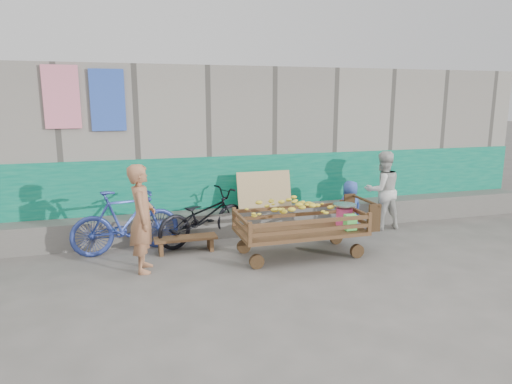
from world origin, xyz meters
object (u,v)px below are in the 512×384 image
object	(u,v)px
banana_cart	(298,218)
bench	(186,241)
vendor_man	(142,218)
bicycle_blue	(126,221)
child	(350,207)
bicycle_dark	(203,217)
woman	(382,190)

from	to	relation	value
banana_cart	bench	size ratio (longest dim) A/B	2.14
vendor_man	bicycle_blue	distance (m)	0.95
banana_cart	bicycle_blue	distance (m)	2.73
child	bicycle_dark	xyz separation A→B (m)	(-2.65, 0.24, -0.03)
bench	child	distance (m)	3.03
banana_cart	bicycle_dark	xyz separation A→B (m)	(-1.29, 1.10, -0.16)
bicycle_dark	bicycle_blue	distance (m)	1.28
banana_cart	bicycle_dark	bearing A→B (deg)	139.53
woman	bicycle_blue	distance (m)	4.66
child	bicycle_blue	world-z (taller)	bicycle_blue
vendor_man	bicycle_dark	distance (m)	1.51
woman	bicycle_dark	size ratio (longest dim) A/B	0.85
bicycle_dark	vendor_man	bearing A→B (deg)	110.67
bench	bicycle_blue	xyz separation A→B (m)	(-0.90, 0.25, 0.33)
woman	bicycle_blue	bearing A→B (deg)	0.51
woman	bench	bearing A→B (deg)	4.49
woman	child	distance (m)	0.79
bench	vendor_man	bearing A→B (deg)	-136.91
banana_cart	vendor_man	world-z (taller)	vendor_man
bicycle_blue	bench	bearing A→B (deg)	-115.90
bicycle_blue	child	bearing A→B (deg)	-101.59
banana_cart	bicycle_dark	world-z (taller)	bicycle_dark
banana_cart	vendor_man	xyz separation A→B (m)	(-2.34, 0.05, 0.16)
vendor_man	child	bearing A→B (deg)	-71.23
woman	bicycle_dark	bearing A→B (deg)	-1.85
banana_cart	child	world-z (taller)	child
bench	child	xyz separation A→B (m)	(3.01, 0.17, 0.31)
banana_cart	bench	xyz separation A→B (m)	(-1.65, 0.69, -0.43)
banana_cart	woman	distance (m)	2.33
bench	bicycle_blue	size ratio (longest dim) A/B	0.58
woman	child	bearing A→B (deg)	10.23
banana_cart	bicycle_blue	world-z (taller)	bicycle_blue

